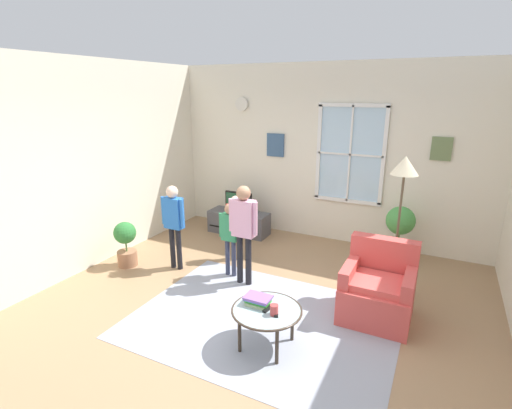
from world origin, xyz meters
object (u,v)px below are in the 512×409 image
remote_near_books (268,309)px  floor_lamp (403,180)px  potted_plant_corner (126,242)px  cup (274,310)px  person_pink_shirt (244,224)px  person_blue_shirt (174,218)px  coffee_table (267,312)px  person_green_shirt (230,231)px  potted_plant_by_window (400,228)px  tv_stand (239,223)px  person_red_shirt (236,220)px  book_stack (258,300)px  remote_near_cup (276,313)px  armchair (378,290)px  television (239,202)px

remote_near_books → floor_lamp: size_ratio=0.08×
potted_plant_corner → cup: bearing=-16.8°
cup → person_pink_shirt: bearing=129.7°
person_blue_shirt → coffee_table: bearing=-28.1°
person_green_shirt → potted_plant_by_window: 2.56m
coffee_table → cup: (0.10, -0.05, 0.08)m
coffee_table → person_green_shirt: size_ratio=0.68×
tv_stand → person_red_shirt: person_red_shirt is taller
coffee_table → remote_near_books: (0.01, 0.00, 0.04)m
person_green_shirt → book_stack: bearing=-49.1°
remote_near_cup → person_green_shirt: person_green_shirt is taller
tv_stand → book_stack: bearing=-57.5°
book_stack → person_pink_shirt: 1.29m
cup → person_green_shirt: 1.73m
floor_lamp → remote_near_books: bearing=-119.7°
remote_near_books → person_blue_shirt: person_blue_shirt is taller
cup → potted_plant_by_window: (0.82, 2.80, 0.05)m
remote_near_books → person_green_shirt: 1.63m
remote_near_books → person_pink_shirt: 1.41m
armchair → remote_near_cup: bearing=-126.2°
cup → person_green_shirt: size_ratio=0.10×
tv_stand → person_red_shirt: 1.19m
person_blue_shirt → potted_plant_by_window: person_blue_shirt is taller
potted_plant_by_window → tv_stand: bearing=-178.6°
person_blue_shirt → tv_stand: bearing=85.7°
armchair → potted_plant_by_window: bearing=89.3°
tv_stand → armchair: 3.16m
person_pink_shirt → floor_lamp: size_ratio=0.77×
tv_stand → television: television is taller
potted_plant_by_window → floor_lamp: size_ratio=0.48×
person_red_shirt → potted_plant_by_window: bearing=25.6°
tv_stand → television: 0.39m
person_green_shirt → potted_plant_by_window: (2.02, 1.57, -0.13)m
person_pink_shirt → coffee_table: bearing=-52.3°
armchair → person_red_shirt: bearing=163.8°
person_blue_shirt → potted_plant_corner: person_blue_shirt is taller
coffee_table → remote_near_books: 0.04m
cup → remote_near_cup: 0.05m
floor_lamp → cup: bearing=-116.6°
armchair → person_pink_shirt: person_pink_shirt is taller
television → floor_lamp: floor_lamp is taller
person_pink_shirt → potted_plant_by_window: size_ratio=1.59×
book_stack → remote_near_cup: bearing=-18.4°
person_green_shirt → floor_lamp: 2.30m
remote_near_books → potted_plant_by_window: potted_plant_by_window is taller
book_stack → cup: 0.25m
book_stack → person_green_shirt: person_green_shirt is taller
person_red_shirt → television: bearing=116.8°
book_stack → cup: bearing=-24.5°
person_red_shirt → floor_lamp: (2.28, 0.02, 0.85)m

